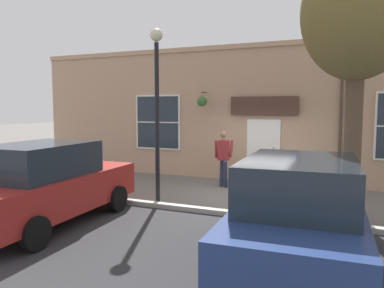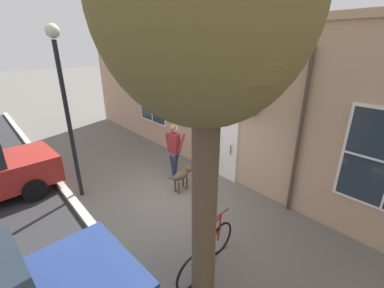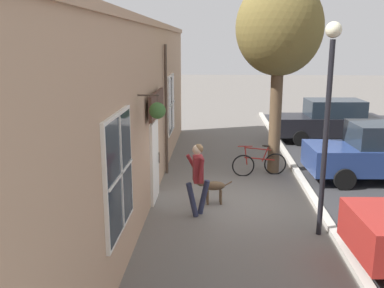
% 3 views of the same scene
% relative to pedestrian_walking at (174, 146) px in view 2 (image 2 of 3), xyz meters
% --- Properties ---
extents(ground_plane, '(90.00, 90.00, 0.00)m').
position_rel_pedestrian_walking_xyz_m(ground_plane, '(0.99, 1.00, -1.07)').
color(ground_plane, '#66605B').
extents(storefront_facade, '(0.95, 18.00, 4.61)m').
position_rel_pedestrian_walking_xyz_m(storefront_facade, '(-1.35, 1.00, 1.24)').
color(storefront_facade, tan).
rests_on(storefront_facade, ground_plane).
extents(pedestrian_walking, '(0.60, 0.55, 1.76)m').
position_rel_pedestrian_walking_xyz_m(pedestrian_walking, '(0.00, 0.00, 0.00)').
color(pedestrian_walking, '#282D47').
rests_on(pedestrian_walking, ground_plane).
extents(dog_on_leash, '(0.97, 0.31, 0.69)m').
position_rel_pedestrian_walking_xyz_m(dog_on_leash, '(0.32, 0.79, -0.60)').
color(dog_on_leash, brown).
rests_on(dog_on_leash, ground_plane).
extents(street_tree_by_curb, '(2.61, 2.35, 5.93)m').
position_rel_pedestrian_walking_xyz_m(street_tree_by_curb, '(2.28, 3.74, 3.30)').
color(street_tree_by_curb, brown).
rests_on(street_tree_by_curb, ground_plane).
extents(leaning_bicycle, '(1.72, 0.34, 1.00)m').
position_rel_pedestrian_walking_xyz_m(leaning_bicycle, '(1.78, 3.30, -0.69)').
color(leaning_bicycle, black).
rests_on(leaning_bicycle, ground_plane).
extents(street_lamp, '(0.32, 0.32, 4.45)m').
position_rel_pedestrian_walking_xyz_m(street_lamp, '(2.67, -0.90, 1.88)').
color(street_lamp, black).
rests_on(street_lamp, ground_plane).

